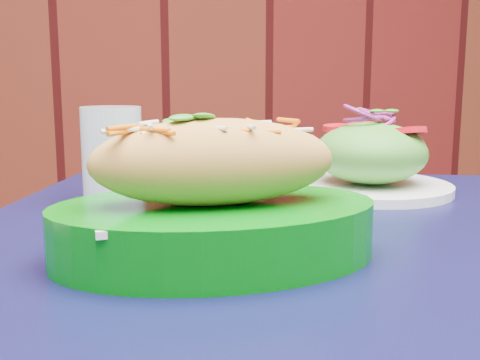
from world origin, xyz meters
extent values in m
cube|color=black|center=(-0.29, 1.22, 0.73)|extent=(0.98, 0.98, 0.03)
cube|color=white|center=(-0.42, 1.18, 0.80)|extent=(0.23, 0.16, 0.01)
ellipsoid|color=gold|center=(-0.42, 1.18, 0.84)|extent=(0.22, 0.10, 0.07)
cylinder|color=white|center=(-0.18, 1.44, 0.76)|extent=(0.22, 0.22, 0.01)
ellipsoid|color=#4C992D|center=(-0.18, 1.44, 0.80)|extent=(0.15, 0.15, 0.08)
cylinder|color=red|center=(-0.14, 1.41, 0.84)|extent=(0.04, 0.04, 0.01)
cylinder|color=red|center=(-0.21, 1.47, 0.84)|extent=(0.04, 0.04, 0.01)
cylinder|color=red|center=(-0.18, 1.49, 0.84)|extent=(0.04, 0.04, 0.01)
torus|color=#911F74|center=(-0.18, 1.44, 0.85)|extent=(0.06, 0.06, 0.01)
torus|color=#911F74|center=(-0.18, 1.44, 0.85)|extent=(0.06, 0.06, 0.01)
torus|color=#911F74|center=(-0.18, 1.44, 0.86)|extent=(0.06, 0.06, 0.01)
torus|color=#911F74|center=(-0.18, 1.44, 0.86)|extent=(0.06, 0.06, 0.01)
cylinder|color=silver|center=(-0.52, 1.43, 0.81)|extent=(0.07, 0.07, 0.12)
camera|label=1|loc=(-0.48, 0.68, 0.91)|focal=45.00mm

